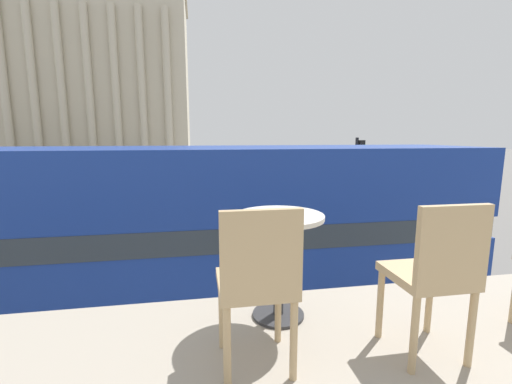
{
  "coord_description": "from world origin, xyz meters",
  "views": [
    {
      "loc": [
        0.48,
        -2.52,
        4.26
      ],
      "look_at": [
        3.57,
        15.21,
        1.29
      ],
      "focal_mm": 24.0,
      "sensor_mm": 36.0,
      "label": 1
    }
  ],
  "objects": [
    {
      "name": "cafe_chair_0",
      "position": [
        0.77,
        -0.88,
        3.52
      ],
      "size": [
        0.4,
        0.4,
        0.91
      ],
      "rotation": [
        0.0,
        0.0,
        0.12
      ],
      "color": "tan",
      "rests_on": "cafe_floor_slab"
    },
    {
      "name": "traffic_light_mid",
      "position": [
        2.88,
        14.69,
        2.21
      ],
      "size": [
        0.42,
        0.24,
        3.35
      ],
      "color": "black",
      "rests_on": "ground_plane"
    },
    {
      "name": "double_decker_bus",
      "position": [
        1.33,
        4.5,
        2.24
      ],
      "size": [
        10.17,
        2.73,
        4.03
      ],
      "rotation": [
        0.0,
        0.0,
        -0.04
      ],
      "color": "black",
      "rests_on": "ground_plane"
    },
    {
      "name": "car_maroon",
      "position": [
        2.13,
        19.7,
        0.7
      ],
      "size": [
        4.2,
        1.93,
        1.35
      ],
      "rotation": [
        0.0,
        0.0,
        0.83
      ],
      "color": "black",
      "rests_on": "ground_plane"
    },
    {
      "name": "plaza_building_left",
      "position": [
        -11.82,
        49.62,
        11.63
      ],
      "size": [
        23.21,
        15.65,
        23.29
      ],
      "color": "beige",
      "rests_on": "ground_plane"
    },
    {
      "name": "pedestrian_white",
      "position": [
        3.49,
        24.41,
        0.95
      ],
      "size": [
        0.32,
        0.32,
        1.65
      ],
      "rotation": [
        0.0,
        0.0,
        1.86
      ],
      "color": "#282B33",
      "rests_on": "ground_plane"
    },
    {
      "name": "cafe_dining_table",
      "position": [
        1.02,
        -0.35,
        3.54
      ],
      "size": [
        0.6,
        0.6,
        0.73
      ],
      "color": "#2D2D30",
      "rests_on": "cafe_floor_slab"
    },
    {
      "name": "pedestrian_black",
      "position": [
        -1.31,
        20.57,
        0.91
      ],
      "size": [
        0.32,
        0.32,
        1.59
      ],
      "rotation": [
        0.0,
        0.0,
        4.39
      ],
      "color": "#282B33",
      "rests_on": "ground_plane"
    },
    {
      "name": "cafe_chair_1",
      "position": [
        1.75,
        -0.94,
        3.52
      ],
      "size": [
        0.4,
        0.4,
        0.91
      ],
      "rotation": [
        0.0,
        0.0,
        -0.08
      ],
      "color": "tan",
      "rests_on": "cafe_floor_slab"
    },
    {
      "name": "traffic_light_near",
      "position": [
        6.56,
        9.69,
        2.72
      ],
      "size": [
        0.42,
        0.24,
        4.19
      ],
      "color": "black",
      "rests_on": "ground_plane"
    }
  ]
}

